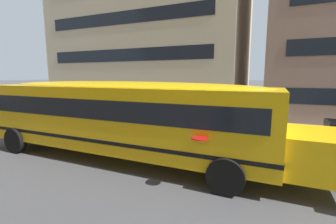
{
  "coord_description": "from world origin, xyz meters",
  "views": [
    {
      "loc": [
        4.01,
        -8.78,
        3.24
      ],
      "look_at": [
        0.44,
        -0.63,
        1.88
      ],
      "focal_mm": 25.0,
      "sensor_mm": 36.0,
      "label": 1
    }
  ],
  "objects": [
    {
      "name": "ground_plane",
      "position": [
        0.0,
        0.0,
        0.0
      ],
      "size": [
        400.0,
        400.0,
        0.0
      ],
      "primitive_type": "plane",
      "color": "#4C4C4F"
    },
    {
      "name": "school_bus",
      "position": [
        -1.13,
        -1.26,
        1.81
      ],
      "size": [
        13.68,
        3.3,
        3.05
      ],
      "rotation": [
        0.0,
        0.0,
        -0.01
      ],
      "color": "yellow",
      "rests_on": "ground_plane"
    },
    {
      "name": "lane_centreline",
      "position": [
        0.0,
        0.0,
        0.0
      ],
      "size": [
        110.0,
        0.16,
        0.01
      ],
      "primitive_type": "cube",
      "color": "silver",
      "rests_on": "ground_plane"
    },
    {
      "name": "parked_car_dark_blue_by_lamppost",
      "position": [
        -18.65,
        4.91,
        0.84
      ],
      "size": [
        3.98,
        2.04,
        1.64
      ],
      "rotation": [
        0.0,
        0.0,
        -0.05
      ],
      "color": "navy",
      "rests_on": "ground_plane"
    },
    {
      "name": "sidewalk_far",
      "position": [
        0.0,
        7.78,
        0.01
      ],
      "size": [
        120.0,
        3.0,
        0.01
      ],
      "primitive_type": "cube",
      "color": "gray",
      "rests_on": "ground_plane"
    },
    {
      "name": "apartment_block_far_left",
      "position": [
        -8.22,
        15.76,
        8.25
      ],
      "size": [
        19.39,
        13.02,
        16.5
      ],
      "color": "#C6B28E",
      "rests_on": "ground_plane"
    },
    {
      "name": "parked_car_white_far_corner",
      "position": [
        -11.64,
        4.95,
        0.84
      ],
      "size": [
        3.95,
        1.97,
        1.64
      ],
      "rotation": [
        0.0,
        0.0,
        -0.03
      ],
      "color": "silver",
      "rests_on": "ground_plane"
    }
  ]
}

